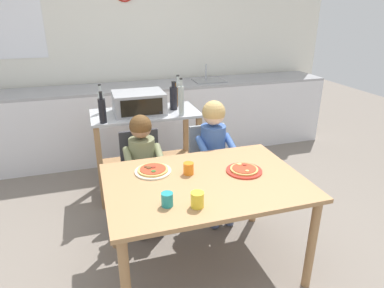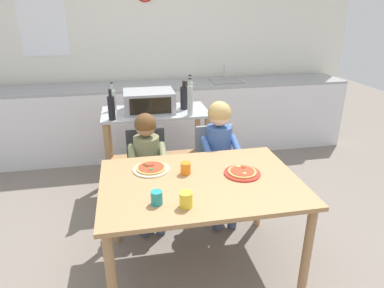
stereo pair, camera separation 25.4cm
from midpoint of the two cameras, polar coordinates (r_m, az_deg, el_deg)
ground_plane at (r=3.58m, az=-0.29°, el=-8.62°), size 10.78×10.78×0.00m
back_wall_tiled at (r=4.71m, az=-4.29°, el=16.24°), size 5.39×0.14×2.70m
kitchen_counter at (r=4.50m, az=-3.24°, el=4.29°), size 4.85×0.60×1.11m
kitchen_island_cart at (r=3.49m, az=-3.93°, el=0.97°), size 1.04×0.54×0.86m
toaster_oven at (r=3.36m, az=-5.06°, el=7.13°), size 0.48×0.38×0.20m
bottle_dark_olive_oil at (r=3.21m, az=1.95°, el=7.37°), size 0.05×0.05×0.36m
bottle_clear_vinegar at (r=3.51m, az=1.15°, el=7.94°), size 0.05×0.05×0.26m
bottle_slim_sauce at (r=3.45m, az=-11.05°, el=7.32°), size 0.06×0.06×0.28m
bottle_tall_green_wine at (r=3.60m, az=1.69°, el=8.61°), size 0.07×0.07×0.31m
bottle_squat_spirits at (r=3.42m, az=0.78°, el=7.80°), size 0.07×0.07×0.28m
bottle_brown_beer at (r=3.14m, az=-11.12°, el=5.99°), size 0.06×0.06×0.28m
dining_table at (r=2.38m, az=4.49°, el=-8.11°), size 1.36×0.94×0.73m
dining_chair_left at (r=3.07m, az=-5.15°, el=-4.05°), size 0.36×0.36×0.81m
dining_chair_right at (r=3.16m, az=6.34°, el=-3.37°), size 0.36×0.36×0.81m
child_in_olive_shirt at (r=2.89m, az=-4.99°, el=-2.25°), size 0.32×0.42×0.99m
child_in_blue_striped_shirt at (r=2.97m, az=7.17°, el=-0.53°), size 0.32×0.42×1.07m
pizza_plate_cream at (r=2.47m, az=-3.94°, el=-4.19°), size 0.26×0.26×0.03m
pizza_plate_red_rimmed at (r=2.46m, az=11.36°, el=-4.77°), size 0.26×0.26×0.03m
drinking_cup_orange at (r=2.41m, az=1.94°, el=-4.14°), size 0.07×0.07×0.09m
drinking_cup_teal at (r=2.06m, az=-2.40°, el=-9.07°), size 0.07×0.07×0.08m
drinking_cup_yellow at (r=2.03m, az=2.61°, el=-9.39°), size 0.08×0.08×0.10m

